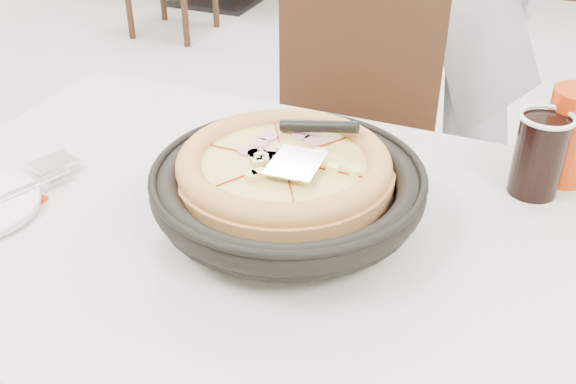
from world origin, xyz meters
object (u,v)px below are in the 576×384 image
at_px(pizza_pan, 288,196).
at_px(pizza, 284,173).
at_px(cola_glass, 539,157).
at_px(chair_far, 348,170).
at_px(red_cup, 570,136).

distance_m(pizza_pan, pizza, 0.04).
relative_size(pizza_pan, pizza, 1.13).
bearing_deg(cola_glass, pizza, -151.30).
bearing_deg(chair_far, cola_glass, 125.01).
relative_size(pizza_pan, cola_glass, 2.97).
distance_m(chair_far, red_cup, 0.68).
distance_m(pizza, cola_glass, 0.41).
height_order(pizza, cola_glass, cola_glass).
xyz_separation_m(chair_far, pizza, (0.08, -0.59, 0.34)).
xyz_separation_m(chair_far, cola_glass, (0.43, -0.40, 0.34)).
xyz_separation_m(pizza_pan, cola_glass, (0.34, 0.23, 0.02)).
distance_m(pizza, red_cup, 0.47).
bearing_deg(chair_far, pizza, 84.84).
relative_size(chair_far, cola_glass, 7.31).
distance_m(chair_far, pizza, 0.68).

